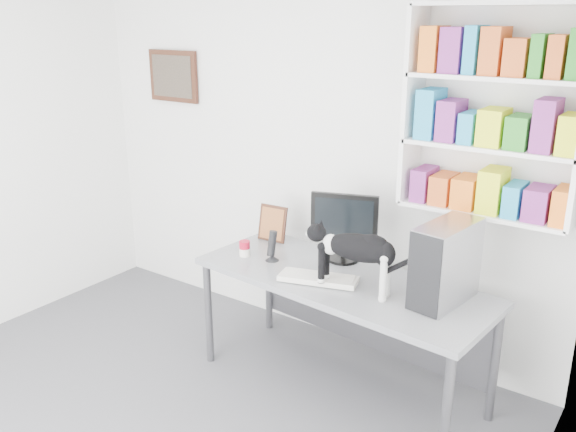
{
  "coord_description": "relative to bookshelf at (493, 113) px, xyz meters",
  "views": [
    {
      "loc": [
        2.45,
        -1.72,
        2.39
      ],
      "look_at": [
        0.17,
        1.53,
        1.07
      ],
      "focal_mm": 38.0,
      "sensor_mm": 36.0,
      "label": 1
    }
  ],
  "objects": [
    {
      "name": "room",
      "position": [
        -1.4,
        -1.85,
        -0.5
      ],
      "size": [
        4.01,
        4.01,
        2.7
      ],
      "color": "#525357",
      "rests_on": "ground"
    },
    {
      "name": "bookshelf",
      "position": [
        0.0,
        0.0,
        0.0
      ],
      "size": [
        1.03,
        0.28,
        1.24
      ],
      "primitive_type": "cube",
      "color": "white",
      "rests_on": "room"
    },
    {
      "name": "wall_art",
      "position": [
        -2.7,
        0.12,
        0.05
      ],
      "size": [
        0.52,
        0.04,
        0.42
      ],
      "primitive_type": "cube",
      "color": "#492817",
      "rests_on": "room"
    },
    {
      "name": "desk",
      "position": [
        -0.7,
        -0.48,
        -1.45
      ],
      "size": [
        1.99,
        0.92,
        0.8
      ],
      "primitive_type": "cube",
      "rotation": [
        0.0,
        0.0,
        -0.09
      ],
      "color": "gray",
      "rests_on": "room"
    },
    {
      "name": "monitor",
      "position": [
        -0.84,
        -0.22,
        -0.81
      ],
      "size": [
        0.49,
        0.35,
        0.48
      ],
      "primitive_type": "cube",
      "rotation": [
        0.0,
        0.0,
        0.34
      ],
      "color": "black",
      "rests_on": "desk"
    },
    {
      "name": "keyboard",
      "position": [
        -0.8,
        -0.6,
        -1.03
      ],
      "size": [
        0.52,
        0.32,
        0.04
      ],
      "primitive_type": "cube",
      "rotation": [
        0.0,
        0.0,
        0.3
      ],
      "color": "silver",
      "rests_on": "desk"
    },
    {
      "name": "pc_tower",
      "position": [
        -0.06,
        -0.42,
        -0.81
      ],
      "size": [
        0.27,
        0.5,
        0.48
      ],
      "primitive_type": "cube",
      "rotation": [
        0.0,
        0.0,
        -0.14
      ],
      "color": "#A3A3A7",
      "rests_on": "desk"
    },
    {
      "name": "speaker",
      "position": [
        -1.23,
        -0.5,
        -0.94
      ],
      "size": [
        0.13,
        0.13,
        0.22
      ],
      "primitive_type": "cylinder",
      "rotation": [
        0.0,
        0.0,
        -0.45
      ],
      "color": "black",
      "rests_on": "desk"
    },
    {
      "name": "leaning_print",
      "position": [
        -1.46,
        -0.18,
        -0.91
      ],
      "size": [
        0.23,
        0.1,
        0.27
      ],
      "primitive_type": "cube",
      "rotation": [
        0.0,
        0.0,
        0.08
      ],
      "color": "#492817",
      "rests_on": "desk"
    },
    {
      "name": "soup_can",
      "position": [
        -1.44,
        -0.54,
        -0.99
      ],
      "size": [
        0.09,
        0.09,
        0.11
      ],
      "primitive_type": "cylinder",
      "rotation": [
        0.0,
        0.0,
        -0.19
      ],
      "color": "red",
      "rests_on": "desk"
    },
    {
      "name": "cat",
      "position": [
        -0.53,
        -0.61,
        -0.85
      ],
      "size": [
        0.65,
        0.25,
        0.39
      ],
      "primitive_type": null,
      "rotation": [
        0.0,
        0.0,
        0.13
      ],
      "color": "black",
      "rests_on": "desk"
    }
  ]
}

